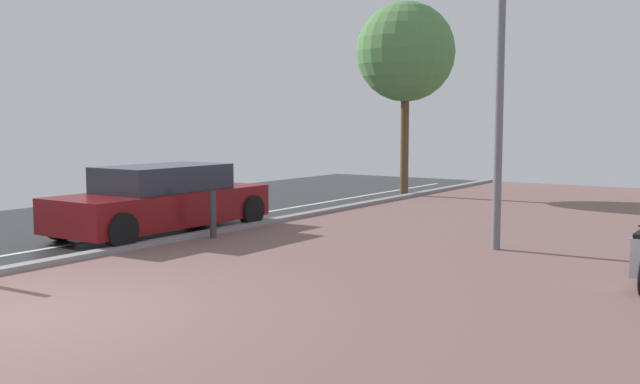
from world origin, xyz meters
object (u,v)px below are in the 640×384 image
parked_car_near (163,200)px  bollard_far (213,215)px  lamp_post (501,45)px  street_tree (406,53)px

parked_car_near → bollard_far: size_ratio=5.16×
lamp_post → bollard_far: size_ratio=7.07×
street_tree → bollard_far: bearing=-85.5°
lamp_post → bollard_far: 5.82m
lamp_post → street_tree: 8.97m
lamp_post → street_tree: (-5.41, 7.13, 0.72)m
lamp_post → parked_car_near: bearing=-163.4°
street_tree → lamp_post: bearing=-52.8°
parked_car_near → bollard_far: bearing=1.6°
parked_car_near → lamp_post: (5.97, 1.79, 2.74)m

